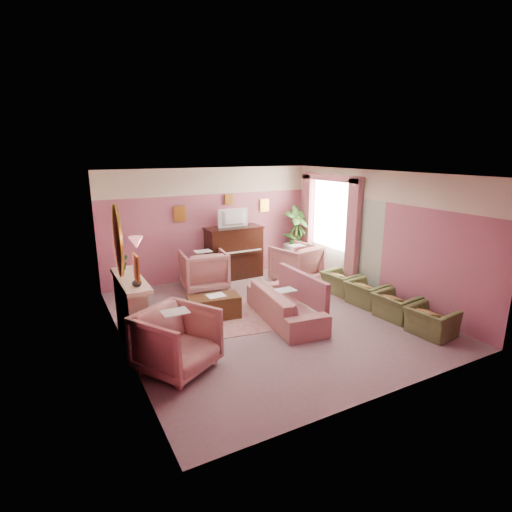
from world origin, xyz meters
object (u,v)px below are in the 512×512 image
olive_chair_b (396,302)px  side_table (293,256)px  olive_chair_c (366,290)px  olive_chair_a (431,317)px  coffee_table (214,307)px  piano (234,253)px  floral_armchair_front (177,338)px  olive_chair_d (341,279)px  sofa (285,299)px  floral_armchair_left (204,268)px  floral_armchair_right (296,262)px  television (234,217)px

olive_chair_b → side_table: 3.86m
olive_chair_c → olive_chair_b: bearing=-90.0°
olive_chair_a → olive_chair_b: size_ratio=1.00×
coffee_table → olive_chair_c: bearing=-15.9°
piano → olive_chair_b: bearing=-66.9°
floral_armchair_front → olive_chair_b: size_ratio=1.35×
olive_chair_d → piano: bearing=126.4°
sofa → olive_chair_d: sofa is taller
olive_chair_d → side_table: size_ratio=1.11×
floral_armchair_front → olive_chair_d: size_ratio=1.35×
floral_armchair_left → floral_armchair_right: 2.31m
floral_armchair_front → sofa: bearing=18.6°
floral_armchair_front → olive_chair_d: floral_armchair_front is taller
floral_armchair_left → floral_armchair_front: same height
piano → olive_chair_c: (1.66, -3.07, -0.31)m
olive_chair_a → olive_chair_b: bearing=90.0°
floral_armchair_front → olive_chair_a: (4.34, -0.99, -0.19)m
olive_chair_b → piano: bearing=113.1°
coffee_table → floral_armchair_left: bearing=75.5°
floral_armchair_left → side_table: size_ratio=1.50×
coffee_table → side_table: 3.90m
sofa → olive_chair_c: 1.95m
olive_chair_a → olive_chair_d: (0.00, 2.46, 0.00)m
coffee_table → olive_chair_c: olive_chair_c is taller
side_table → olive_chair_a: bearing=-91.5°
sofa → floral_armchair_left: size_ratio=2.02×
piano → coffee_table: 2.66m
olive_chair_b → floral_armchair_front: bearing=177.8°
piano → television: size_ratio=1.75×
olive_chair_d → floral_armchair_front: bearing=-161.3°
television → floral_armchair_right: bearing=-40.2°
sofa → olive_chair_c: sofa is taller
sofa → olive_chair_c: size_ratio=2.72×
side_table → olive_chair_d: bearing=-93.2°
television → olive_chair_a: television is taller
piano → floral_armchair_left: piano is taller
television → olive_chair_d: size_ratio=1.03×
olive_chair_b → olive_chair_c: (0.00, 0.82, 0.00)m
floral_armchair_right → olive_chair_d: bearing=-68.9°
piano → floral_armchair_right: piano is taller
olive_chair_b → olive_chair_c: 0.82m
coffee_table → olive_chair_b: 3.57m
coffee_table → sofa: sofa is taller
coffee_table → floral_armchair_front: size_ratio=0.95×
floral_armchair_front → side_table: (4.47, 3.68, -0.17)m
floral_armchair_left → olive_chair_a: floral_armchair_left is taller
television → side_table: television is taller
coffee_table → floral_armchair_front: floral_armchair_front is taller
coffee_table → side_table: bearing=33.4°
floral_armchair_right → side_table: size_ratio=1.50×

